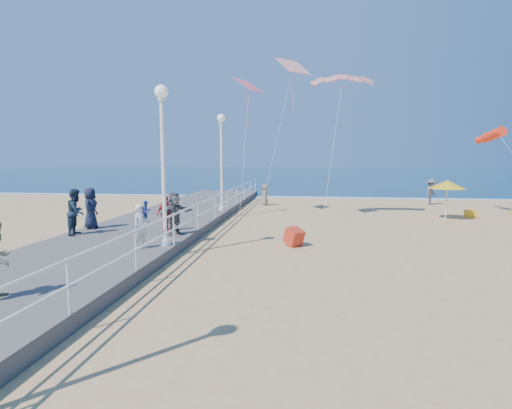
# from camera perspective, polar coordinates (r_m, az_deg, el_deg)

# --- Properties ---
(ground) EXTENTS (160.00, 160.00, 0.00)m
(ground) POSITION_cam_1_polar(r_m,az_deg,el_deg) (13.25, 9.73, -8.08)
(ground) COLOR tan
(ground) RESTS_ON ground
(ocean) EXTENTS (160.00, 90.00, 0.05)m
(ocean) POSITION_cam_1_polar(r_m,az_deg,el_deg) (77.88, 7.90, 4.30)
(ocean) COLOR #0D324E
(ocean) RESTS_ON ground
(surf_line) EXTENTS (160.00, 1.20, 0.04)m
(surf_line) POSITION_cam_1_polar(r_m,az_deg,el_deg) (33.47, 8.39, 1.01)
(surf_line) COLOR white
(surf_line) RESTS_ON ground
(boardwalk) EXTENTS (5.00, 44.00, 0.40)m
(boardwalk) POSITION_cam_1_polar(r_m,az_deg,el_deg) (14.91, -20.61, -5.96)
(boardwalk) COLOR #65605B
(boardwalk) RESTS_ON ground
(railing) EXTENTS (0.05, 42.00, 0.55)m
(railing) POSITION_cam_1_polar(r_m,az_deg,el_deg) (13.73, -11.72, -2.27)
(railing) COLOR white
(railing) RESTS_ON boardwalk
(lamp_post_mid) EXTENTS (0.44, 0.44, 5.32)m
(lamp_post_mid) POSITION_cam_1_polar(r_m,az_deg,el_deg) (13.67, -13.17, 7.80)
(lamp_post_mid) COLOR white
(lamp_post_mid) RESTS_ON boardwalk
(lamp_post_far) EXTENTS (0.44, 0.44, 5.32)m
(lamp_post_far) POSITION_cam_1_polar(r_m,az_deg,el_deg) (22.32, -4.97, 7.51)
(lamp_post_far) COLOR white
(lamp_post_far) RESTS_ON boardwalk
(woman_holding_toddler) EXTENTS (0.54, 0.63, 1.46)m
(woman_holding_toddler) POSITION_cam_1_polar(r_m,az_deg,el_deg) (13.55, -16.16, -3.04)
(woman_holding_toddler) COLOR silver
(woman_holding_toddler) RESTS_ON boardwalk
(toddler_held) EXTENTS (0.39, 0.43, 0.72)m
(toddler_held) POSITION_cam_1_polar(r_m,az_deg,el_deg) (13.56, -15.39, -0.96)
(toddler_held) COLOR #2E4AAF
(toddler_held) RESTS_ON boardwalk
(spectator_3) EXTENTS (0.69, 0.92, 1.46)m
(spectator_3) POSITION_cam_1_polar(r_m,az_deg,el_deg) (16.41, -12.81, -1.25)
(spectator_3) COLOR red
(spectator_3) RESTS_ON boardwalk
(spectator_4) EXTENTS (0.65, 0.90, 1.71)m
(spectator_4) POSITION_cam_1_polar(r_m,az_deg,el_deg) (17.98, -22.57, -0.50)
(spectator_4) COLOR #171D33
(spectator_4) RESTS_ON boardwalk
(spectator_5) EXTENTS (1.23, 1.56, 1.66)m
(spectator_5) POSITION_cam_1_polar(r_m,az_deg,el_deg) (15.64, -11.56, -1.24)
(spectator_5) COLOR #505054
(spectator_5) RESTS_ON boardwalk
(spectator_7) EXTENTS (0.79, 0.95, 1.77)m
(spectator_7) POSITION_cam_1_polar(r_m,az_deg,el_deg) (16.82, -24.30, -0.96)
(spectator_7) COLOR #1B2A3D
(spectator_7) RESTS_ON boardwalk
(beach_walker_a) EXTENTS (1.26, 1.37, 1.84)m
(beach_walker_a) POSITION_cam_1_polar(r_m,az_deg,el_deg) (30.78, 23.73, 1.66)
(beach_walker_a) COLOR #5A585E
(beach_walker_a) RESTS_ON ground
(beach_walker_c) EXTENTS (0.59, 0.79, 1.48)m
(beach_walker_c) POSITION_cam_1_polar(r_m,az_deg,el_deg) (27.88, 1.26, 1.39)
(beach_walker_c) COLOR #82705A
(beach_walker_c) RESTS_ON ground
(box_kite) EXTENTS (0.89, 0.89, 0.74)m
(box_kite) POSITION_cam_1_polar(r_m,az_deg,el_deg) (15.28, 5.46, -4.86)
(box_kite) COLOR red
(box_kite) RESTS_ON ground
(beach_umbrella) EXTENTS (1.90, 1.90, 2.14)m
(beach_umbrella) POSITION_cam_1_polar(r_m,az_deg,el_deg) (23.74, 25.66, 2.59)
(beach_umbrella) COLOR white
(beach_umbrella) RESTS_ON ground
(beach_chair_left) EXTENTS (0.55, 0.55, 0.40)m
(beach_chair_left) POSITION_cam_1_polar(r_m,az_deg,el_deg) (25.46, 28.35, -1.18)
(beach_chair_left) COLOR #FFAE1A
(beach_chair_left) RESTS_ON ground
(kite_parafoil) EXTENTS (3.34, 0.94, 0.65)m
(kite_parafoil) POSITION_cam_1_polar(r_m,az_deg,el_deg) (22.41, 12.21, 17.35)
(kite_parafoil) COLOR red
(kite_windsock) EXTENTS (1.00, 2.66, 1.08)m
(kite_windsock) POSITION_cam_1_polar(r_m,az_deg,el_deg) (26.56, 30.81, 8.56)
(kite_windsock) COLOR #FF2D15
(kite_diamond_pink) EXTENTS (1.68, 1.77, 0.78)m
(kite_diamond_pink) POSITION_cam_1_polar(r_m,az_deg,el_deg) (23.13, -0.98, 16.62)
(kite_diamond_pink) COLOR #EE586B
(kite_diamond_redwhite) EXTENTS (1.87, 1.86, 0.89)m
(kite_diamond_redwhite) POSITION_cam_1_polar(r_m,az_deg,el_deg) (21.30, 5.33, 19.05)
(kite_diamond_redwhite) COLOR red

